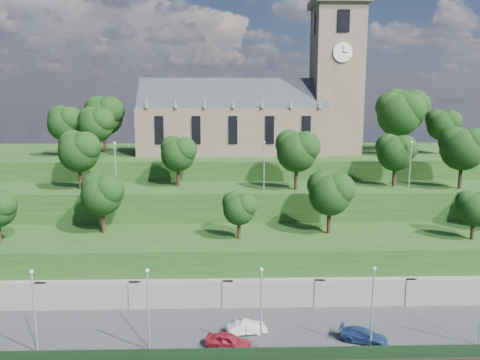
{
  "coord_description": "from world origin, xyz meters",
  "views": [
    {
      "loc": [
        -4.93,
        -36.58,
        24.16
      ],
      "look_at": [
        -3.15,
        30.0,
        12.86
      ],
      "focal_mm": 35.0,
      "sensor_mm": 36.0,
      "label": 1
    }
  ],
  "objects_px": {
    "car_middle": "(246,327)",
    "car_right": "(364,336)",
    "church": "(260,110)",
    "car_left": "(228,341)"
  },
  "relations": [
    {
      "from": "car_middle",
      "to": "car_right",
      "type": "bearing_deg",
      "value": -109.55
    },
    {
      "from": "church",
      "to": "car_right",
      "type": "bearing_deg",
      "value": -80.85
    },
    {
      "from": "car_right",
      "to": "church",
      "type": "bearing_deg",
      "value": 33.11
    },
    {
      "from": "church",
      "to": "car_left",
      "type": "xyz_separation_m",
      "value": [
        -5.72,
        -43.3,
        -19.81
      ]
    },
    {
      "from": "car_left",
      "to": "church",
      "type": "bearing_deg",
      "value": 10.91
    },
    {
      "from": "car_middle",
      "to": "car_left",
      "type": "bearing_deg",
      "value": 137.7
    },
    {
      "from": "church",
      "to": "car_right",
      "type": "xyz_separation_m",
      "value": [
        6.85,
        -42.52,
        -19.88
      ]
    },
    {
      "from": "car_middle",
      "to": "car_right",
      "type": "relative_size",
      "value": 0.88
    },
    {
      "from": "car_left",
      "to": "car_right",
      "type": "relative_size",
      "value": 0.94
    },
    {
      "from": "church",
      "to": "car_middle",
      "type": "relative_size",
      "value": 9.96
    }
  ]
}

